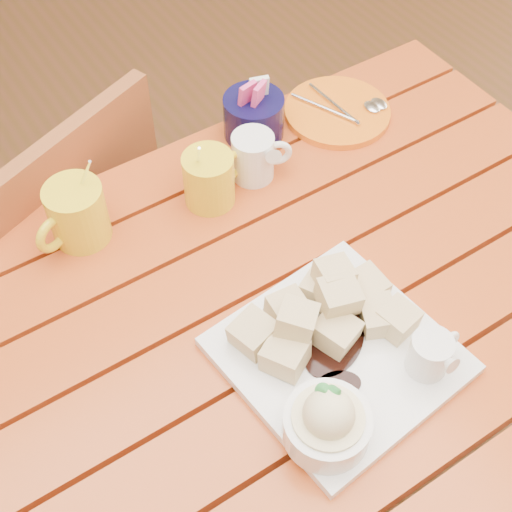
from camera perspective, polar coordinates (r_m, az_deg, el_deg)
ground at (r=1.67m, az=0.96°, el=-19.45°), size 5.00×5.00×0.00m
table at (r=1.08m, az=1.41°, el=-8.39°), size 1.20×0.79×0.75m
dessert_plate at (r=0.93m, az=6.56°, el=-8.21°), size 0.30×0.30×0.11m
coffee_mug_left at (r=1.08m, az=-14.20°, el=3.31°), size 0.12×0.09×0.15m
coffee_mug_right at (r=1.11m, az=-3.69°, el=6.26°), size 0.11×0.08×0.13m
cream_pitcher at (r=1.14m, az=-0.13°, el=8.06°), size 0.10×0.09×0.08m
sugar_caddy at (r=1.22m, az=-0.18°, el=11.16°), size 0.10×0.10×0.11m
orange_saucer at (r=1.29m, az=6.60°, el=11.42°), size 0.19×0.19×0.02m
chair_far at (r=1.47m, az=-15.46°, el=0.08°), size 0.51×0.51×0.84m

